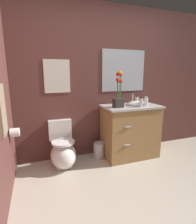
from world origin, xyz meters
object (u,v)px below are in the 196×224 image
object	(u,v)px
flower_vase	(118,94)
soap_bottle	(146,102)
wall_poster	(57,76)
hand_wash_bottle	(141,102)
hanging_towel	(2,110)
toilet_paper_roll	(15,132)
lotion_bottle	(137,100)
vanity_cabinet	(130,130)
trash_bin	(99,150)
wall_mirror	(124,71)
toilet	(63,151)

from	to	relation	value
flower_vase	soap_bottle	size ratio (longest dim) A/B	3.52
soap_bottle	wall_poster	size ratio (longest dim) A/B	0.32
wall_poster	hand_wash_bottle	bearing A→B (deg)	-20.99
hanging_towel	wall_poster	bearing A→B (deg)	50.86
soap_bottle	toilet_paper_roll	bearing A→B (deg)	-178.56
lotion_bottle	hand_wash_bottle	distance (m)	0.24
vanity_cabinet	soap_bottle	distance (m)	0.55
vanity_cabinet	wall_poster	size ratio (longest dim) A/B	2.13
flower_vase	trash_bin	size ratio (longest dim) A/B	2.05
wall_mirror	hanging_towel	distance (m)	2.03
wall_mirror	toilet	bearing A→B (deg)	-166.81
toilet	hanging_towel	world-z (taller)	hanging_towel
soap_bottle	wall_mirror	size ratio (longest dim) A/B	0.20
toilet	trash_bin	bearing A→B (deg)	6.14
wall_mirror	hanging_towel	xyz separation A→B (m)	(-1.81, -0.82, -0.41)
hand_wash_bottle	toilet_paper_roll	size ratio (longest dim) A/B	1.47
toilet	lotion_bottle	distance (m)	1.47
toilet	hand_wash_bottle	world-z (taller)	hand_wash_bottle
wall_poster	hanging_towel	size ratio (longest dim) A/B	0.97
hand_wash_bottle	lotion_bottle	bearing A→B (deg)	73.95
flower_vase	trash_bin	bearing A→B (deg)	149.10
vanity_cabinet	lotion_bottle	xyz separation A→B (m)	(0.14, 0.06, 0.50)
hand_wash_bottle	wall_mirror	size ratio (longest dim) A/B	0.20
vanity_cabinet	toilet_paper_roll	world-z (taller)	vanity_cabinet
flower_vase	hand_wash_bottle	distance (m)	0.38
toilet	flower_vase	xyz separation A→B (m)	(0.87, -0.09, 0.85)
toilet_paper_roll	wall_poster	bearing A→B (deg)	37.13
toilet	hanging_towel	size ratio (longest dim) A/B	1.33
flower_vase	wall_poster	xyz separation A→B (m)	(-0.87, 0.36, 0.27)
flower_vase	toilet_paper_roll	size ratio (longest dim) A/B	5.08
lotion_bottle	trash_bin	bearing A→B (deg)	177.28
soap_bottle	toilet_paper_roll	xyz separation A→B (m)	(-1.95, -0.05, -0.28)
vanity_cabinet	wall_mirror	xyz separation A→B (m)	(-0.00, 0.29, 0.99)
hand_wash_bottle	toilet_paper_roll	xyz separation A→B (m)	(-1.83, 0.00, -0.28)
soap_bottle	wall_mirror	bearing A→B (deg)	115.70
hand_wash_bottle	soap_bottle	bearing A→B (deg)	22.59
toilet	lotion_bottle	size ratio (longest dim) A/B	4.45
hanging_towel	flower_vase	bearing A→B (deg)	16.63
trash_bin	hanging_towel	world-z (taller)	hanging_towel
toilet	wall_poster	bearing A→B (deg)	90.00
soap_bottle	vanity_cabinet	bearing A→B (deg)	148.45
vanity_cabinet	hanging_towel	distance (m)	1.98
soap_bottle	lotion_bottle	world-z (taller)	soap_bottle
soap_bottle	trash_bin	bearing A→B (deg)	163.80
toilet	lotion_bottle	world-z (taller)	lotion_bottle
trash_bin	flower_vase	bearing A→B (deg)	-30.90
toilet	toilet_paper_roll	world-z (taller)	toilet_paper_roll
flower_vase	soap_bottle	bearing A→B (deg)	-6.66
flower_vase	trash_bin	xyz separation A→B (m)	(-0.26, 0.16, -0.95)
vanity_cabinet	toilet_paper_roll	xyz separation A→B (m)	(-1.76, -0.17, 0.22)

